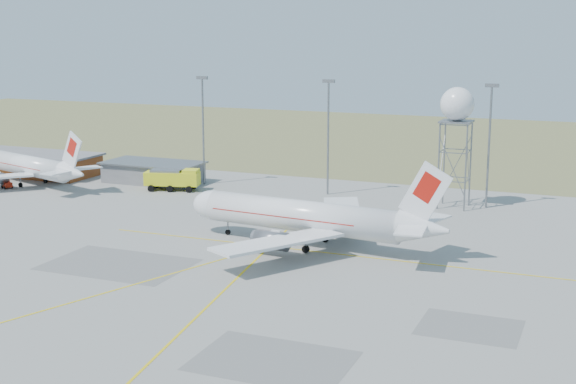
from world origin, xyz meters
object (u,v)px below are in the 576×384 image
at_px(airliner_main, 306,217).
at_px(airliner_far, 28,166).
at_px(radar_tower, 456,141).
at_px(baggage_tug, 7,185).
at_px(fire_truck, 174,180).

distance_m(airliner_main, airliner_far, 68.03).
height_order(radar_tower, baggage_tug, radar_tower).
height_order(airliner_far, fire_truck, airliner_far).
height_order(airliner_main, fire_truck, airliner_main).
distance_m(fire_truck, baggage_tug, 31.50).
xyz_separation_m(airliner_far, baggage_tug, (-1.26, -4.66, -2.90)).
bearing_deg(airliner_main, fire_truck, -30.30).
relative_size(airliner_far, fire_truck, 3.16).
xyz_separation_m(airliner_main, baggage_tug, (-65.99, 16.27, -3.41)).
distance_m(airliner_main, baggage_tug, 68.05).
bearing_deg(airliner_main, airliner_far, -12.14).
relative_size(fire_truck, baggage_tug, 4.21).
height_order(airliner_main, baggage_tug, airliner_main).
relative_size(radar_tower, fire_truck, 1.91).
relative_size(airliner_main, airliner_far, 1.17).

